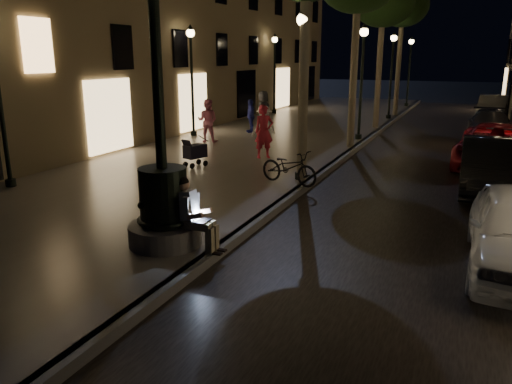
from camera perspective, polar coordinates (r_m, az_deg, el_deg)
The scene contains 25 objects.
ground at distance 21.34m, azimuth 11.80°, elevation 4.99°, with size 120.00×120.00×0.00m, color black.
cobble_lane at distance 20.96m, azimuth 19.86°, elevation 4.25°, with size 6.00×45.00×0.02m, color black.
promenade at distance 22.46m, azimuth 1.74°, elevation 6.07°, with size 8.00×45.00×0.20m, color #656059.
curb_strip at distance 21.32m, azimuth 11.82°, elevation 5.26°, with size 0.25×45.00×0.20m, color #59595B.
fountain_lamppost at distance 9.54m, azimuth -10.56°, elevation -0.13°, with size 1.40×1.40×5.21m.
seated_man_laptop at distance 9.30m, azimuth -7.33°, elevation -2.25°, with size 1.00×0.34×1.37m.
tree_third at distance 26.10m, azimuth 14.34°, elevation 20.22°, with size 3.00×3.00×7.20m.
tree_far at distance 32.02m, azimuth 16.43°, elevation 19.62°, with size 3.00×3.00×7.50m.
lamp_curb_a at distance 14.33m, azimuth 5.29°, elevation 13.37°, with size 0.36×0.36×4.81m.
lamp_curb_b at distance 22.06m, azimuth 12.04°, elevation 13.77°, with size 0.36×0.36×4.81m.
lamp_curb_c at distance 29.94m, azimuth 15.28°, elevation 13.90°, with size 0.36×0.36×4.81m.
lamp_curb_d at distance 37.86m, azimuth 17.17°, elevation 13.96°, with size 0.36×0.36×4.81m.
lamp_left_b at distance 22.77m, azimuth -7.38°, elevation 14.01°, with size 0.36×0.36×4.81m.
lamp_left_c at distance 31.79m, azimuth 2.13°, elevation 14.47°, with size 0.36×0.36×4.81m.
stroller at distance 16.33m, azimuth -7.00°, elevation 4.63°, with size 0.63×1.00×1.02m.
car_second at distance 15.37m, azimuth 25.25°, elevation 2.70°, with size 1.56×4.48×1.48m, color black.
car_third at distance 18.85m, azimuth 25.70°, elevation 4.71°, with size 2.42×5.24×1.46m, color maroon.
car_rear at distance 25.16m, azimuth 25.19°, elevation 6.93°, with size 1.85×4.55×1.32m, color #2B2B30.
car_fifth at distance 33.46m, azimuth 25.40°, elevation 8.74°, with size 1.52×4.34×1.43m, color #9C9C97.
pedestrian_red at distance 17.61m, azimuth 0.92°, elevation 6.91°, with size 0.68×0.45×1.86m, color #D52A40.
pedestrian_pink at distance 21.08m, azimuth -5.55°, elevation 8.11°, with size 0.86×0.67×1.77m, color #D57090.
pedestrian_white at distance 19.41m, azimuth 0.91°, elevation 7.40°, with size 1.07×0.62×1.66m, color white.
pedestrian_blue at distance 23.69m, azimuth -0.62°, elevation 8.71°, with size 0.91×0.38×1.55m, color navy.
pedestrian_dark at distance 24.50m, azimuth 0.82°, elevation 9.30°, with size 0.92×0.60×1.88m, color #323237.
bicycle at distance 14.05m, azimuth 3.79°, elevation 2.86°, with size 0.64×1.84×0.97m, color black.
Camera 1 is at (4.20, -5.59, 3.71)m, focal length 35.00 mm.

